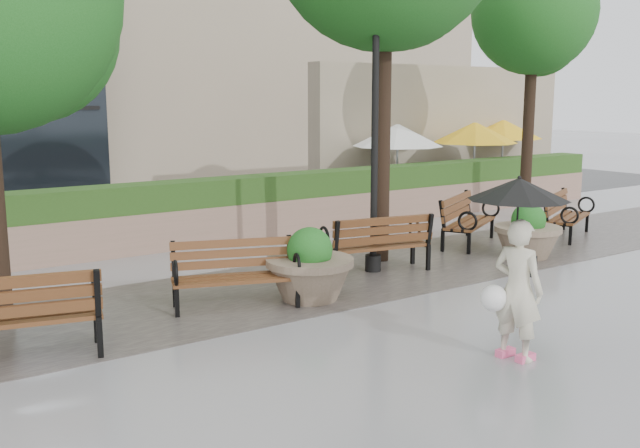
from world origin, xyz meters
TOP-DOWN VIEW (x-y plane):
  - ground at (0.00, 0.00)m, footprint 100.00×100.00m
  - cobble_strip at (0.00, 3.00)m, footprint 28.00×3.20m
  - hedge_wall at (0.00, 7.00)m, footprint 24.00×0.80m
  - cafe_wall at (9.50, 10.00)m, footprint 10.00×0.60m
  - cafe_hedge at (9.00, 7.80)m, footprint 8.00×0.50m
  - asphalt_street at (0.00, 11.00)m, footprint 40.00×7.00m
  - bench_0 at (-5.15, 2.03)m, footprint 2.13×1.25m
  - bench_1 at (-2.00, 2.45)m, footprint 1.95×1.29m
  - bench_2 at (1.04, 2.95)m, footprint 2.01×1.10m
  - bench_3 at (4.11, 3.71)m, footprint 2.03×1.56m
  - bench_4 at (6.49, 3.04)m, footprint 1.95×1.41m
  - planter_left at (-0.88, 2.18)m, footprint 1.34×1.34m
  - planter_right at (4.17, 2.22)m, footprint 1.26×1.26m
  - lamppost at (1.03, 3.03)m, footprint 0.28×0.28m
  - tree_2 at (7.87, 5.30)m, footprint 3.16×3.01m
  - patio_umb_white at (6.26, 8.48)m, footprint 2.50×2.50m
  - patio_umb_yellow_a at (9.09, 8.29)m, footprint 2.50×2.50m
  - patio_umb_yellow_b at (11.53, 9.34)m, footprint 2.50×2.50m
  - pedestrian at (-0.27, -1.22)m, footprint 1.16×1.16m

SIDE VIEW (x-z plane):
  - ground at x=0.00m, z-range 0.00..0.00m
  - asphalt_street at x=0.00m, z-range 0.00..0.00m
  - cobble_strip at x=0.00m, z-range 0.00..0.01m
  - bench_4 at x=6.49m, z-range -0.20..0.78m
  - bench_1 at x=-2.00m, z-range -0.20..0.78m
  - bench_2 at x=1.04m, z-range -0.21..0.82m
  - bench_3 at x=4.11m, z-range -0.21..0.82m
  - bench_0 at x=-5.15m, z-range -0.22..0.86m
  - planter_right at x=4.17m, z-range -0.12..0.94m
  - planter_left at x=-0.88m, z-range -0.12..1.00m
  - cafe_hedge at x=9.00m, z-range 0.00..0.90m
  - hedge_wall at x=0.00m, z-range -0.01..1.34m
  - pedestrian at x=-0.27m, z-range 0.23..2.37m
  - lamppost at x=1.03m, z-range -0.25..4.22m
  - patio_umb_white at x=6.26m, z-range 0.84..3.14m
  - patio_umb_yellow_a at x=9.09m, z-range 0.84..3.14m
  - patio_umb_yellow_b at x=11.53m, z-range 0.84..3.14m
  - cafe_wall at x=9.50m, z-range 0.00..4.00m
  - tree_2 at x=7.87m, z-range 1.64..8.22m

